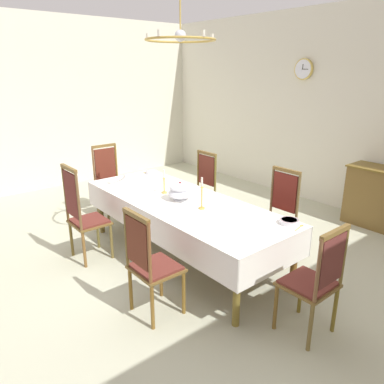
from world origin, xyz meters
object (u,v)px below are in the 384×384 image
at_px(candlestick_west, 164,184).
at_px(chandelier, 180,39).
at_px(chair_north_a, 200,187).
at_px(spoon_primary, 301,226).
at_px(chair_head_west, 110,181).
at_px(mounted_clock, 304,69).
at_px(chair_south_a, 83,214).
at_px(spoon_secondary, 149,171).
at_px(chair_south_b, 150,262).
at_px(bowl_near_left, 289,221).
at_px(soup_tureen, 180,191).
at_px(chair_head_east, 315,279).
at_px(dining_table, 182,206).
at_px(chair_north_b, 277,214).
at_px(bowl_near_right, 152,172).
at_px(candlestick_east, 202,196).

bearing_deg(candlestick_west, chandelier, 0.00).
distance_m(chair_north_a, spoon_primary, 2.19).
distance_m(chair_head_west, mounted_clock, 3.76).
relative_size(chair_south_a, spoon_secondary, 6.81).
xyz_separation_m(spoon_secondary, chandelier, (1.36, -0.42, 1.80)).
xyz_separation_m(chair_south_b, bowl_near_left, (0.55, 1.35, 0.23)).
bearing_deg(mounted_clock, soup_tureen, -79.86).
bearing_deg(chair_head_east, chair_north_a, 70.17).
bearing_deg(chair_north_a, chair_head_west, 40.01).
height_order(dining_table, chair_north_b, chair_north_b).
height_order(chair_north_a, candlestick_west, chair_north_a).
bearing_deg(chair_south_b, mounted_clock, 107.78).
bearing_deg(bowl_near_right, chandelier, -17.89).
relative_size(chair_south_a, spoon_primary, 6.89).
bearing_deg(dining_table, chair_north_b, 52.88).
bearing_deg(chair_head_east, dining_table, 90.00).
relative_size(dining_table, chandelier, 3.80).
relative_size(chair_head_east, spoon_primary, 6.05).
height_order(chair_south_b, soup_tureen, chair_south_b).
xyz_separation_m(chair_south_a, chandelier, (0.74, 0.94, 1.97)).
xyz_separation_m(bowl_near_left, spoon_primary, (0.12, 0.03, -0.02)).
height_order(candlestick_east, spoon_primary, candlestick_east).
bearing_deg(chair_north_a, spoon_secondary, 39.28).
height_order(chair_north_b, candlestick_west, chair_north_b).
bearing_deg(candlestick_west, spoon_secondary, 156.99).
height_order(chair_head_east, bowl_near_left, chair_head_east).
relative_size(chair_head_east, mounted_clock, 3.04).
xyz_separation_m(soup_tureen, bowl_near_left, (1.29, 0.41, -0.08)).
bearing_deg(candlestick_east, chair_south_a, -139.57).
height_order(chair_north_b, chandelier, chandelier).
bearing_deg(chair_head_east, chair_head_west, 90.00).
distance_m(chair_north_b, chandelier, 2.32).
bearing_deg(chair_north_b, chair_south_a, 52.32).
relative_size(dining_table, chair_north_a, 2.65).
distance_m(candlestick_east, mounted_clock, 3.53).
distance_m(chair_north_a, chair_head_east, 2.75).
height_order(chair_south_b, mounted_clock, mounted_clock).
xyz_separation_m(dining_table, candlestick_east, (0.36, 0.00, 0.22)).
height_order(chair_head_east, candlestick_west, candlestick_west).
bearing_deg(chair_north_b, chair_head_west, 20.07).
relative_size(chair_north_a, spoon_secondary, 6.13).
distance_m(chair_head_west, chair_head_east, 3.70).
height_order(candlestick_east, spoon_secondary, candlestick_east).
bearing_deg(dining_table, bowl_near_right, 162.11).
height_order(chair_south_b, spoon_secondary, chair_south_b).
bearing_deg(spoon_secondary, chair_north_b, 12.14).
xyz_separation_m(chair_south_a, chair_south_b, (1.45, 0.01, -0.04)).
relative_size(soup_tureen, spoon_secondary, 1.64).
bearing_deg(spoon_primary, soup_tureen, -174.35).
xyz_separation_m(candlestick_east, bowl_near_right, (-1.60, 0.40, -0.13)).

